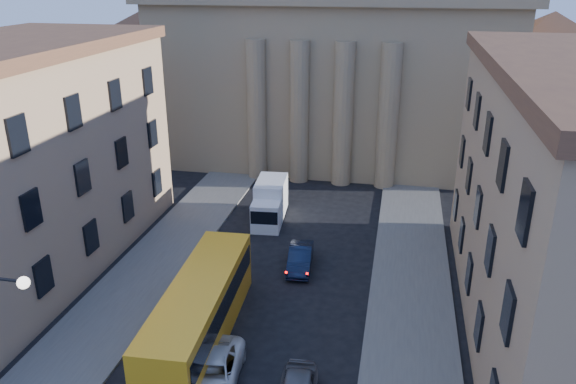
# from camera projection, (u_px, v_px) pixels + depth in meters

# --- Properties ---
(sidewalk_left) EXTENTS (5.00, 60.00, 0.15)m
(sidewalk_left) POSITION_uv_depth(u_px,v_px,m) (108.00, 318.00, 32.11)
(sidewalk_left) COLOR #57554F
(sidewalk_left) RESTS_ON ground
(sidewalk_right) EXTENTS (5.00, 60.00, 0.15)m
(sidewalk_right) POSITION_uv_depth(u_px,v_px,m) (411.00, 356.00, 28.93)
(sidewalk_right) COLOR #57554F
(sidewalk_right) RESTS_ON ground
(church) EXTENTS (68.02, 28.76, 36.60)m
(church) POSITION_uv_depth(u_px,v_px,m) (339.00, 38.00, 60.34)
(church) COLOR #907759
(church) RESTS_ON ground
(building_left) EXTENTS (11.60, 26.60, 14.70)m
(building_left) POSITION_uv_depth(u_px,v_px,m) (0.00, 165.00, 34.64)
(building_left) COLOR #9F7C5D
(building_left) RESTS_ON ground
(car_left_mid) EXTENTS (3.18, 5.79, 1.54)m
(car_left_mid) POSITION_uv_depth(u_px,v_px,m) (212.00, 374.00, 26.61)
(car_left_mid) COLOR silver
(car_left_mid) RESTS_ON ground
(car_right_distant) EXTENTS (1.92, 4.48, 1.44)m
(car_right_distant) POSITION_uv_depth(u_px,v_px,m) (300.00, 258.00, 37.44)
(car_right_distant) COLOR black
(car_right_distant) RESTS_ON ground
(city_bus) EXTENTS (3.44, 12.46, 3.48)m
(city_bus) POSITION_uv_depth(u_px,v_px,m) (200.00, 310.00, 29.68)
(city_bus) COLOR #F2A71A
(city_bus) RESTS_ON ground
(box_truck) EXTENTS (2.65, 5.78, 3.09)m
(box_truck) POSITION_uv_depth(u_px,v_px,m) (270.00, 203.00, 44.46)
(box_truck) COLOR white
(box_truck) RESTS_ON ground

